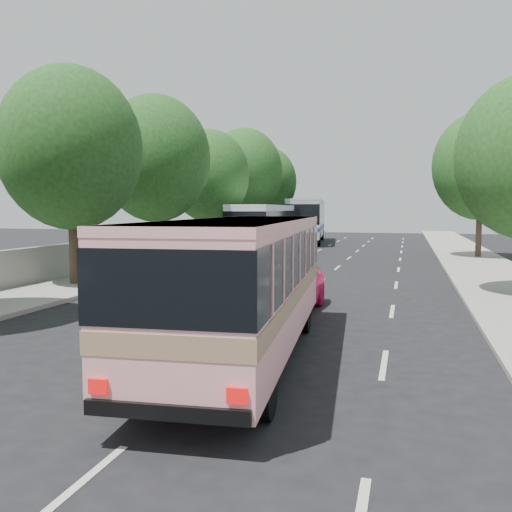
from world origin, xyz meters
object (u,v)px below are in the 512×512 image
(tour_coach_front, at_px, (264,226))
(tour_coach_rear, at_px, (307,217))
(white_pickup, at_px, (268,256))
(pink_taxi, at_px, (285,285))
(pink_bus, at_px, (243,273))

(tour_coach_front, bearing_deg, tour_coach_rear, 86.09)
(white_pickup, height_order, tour_coach_rear, tour_coach_rear)
(pink_taxi, relative_size, tour_coach_front, 0.42)
(white_pickup, bearing_deg, pink_bus, -72.87)
(pink_taxi, bearing_deg, white_pickup, 108.06)
(pink_taxi, bearing_deg, tour_coach_rear, 100.12)
(pink_bus, relative_size, tour_coach_front, 0.82)
(pink_bus, height_order, pink_taxi, pink_bus)
(tour_coach_front, bearing_deg, pink_taxi, -77.10)
(pink_bus, distance_m, white_pickup, 16.57)
(tour_coach_front, xyz_separation_m, tour_coach_rear, (0.00, 15.82, 0.35))
(white_pickup, distance_m, tour_coach_front, 7.87)
(pink_bus, xyz_separation_m, tour_coach_rear, (-5.80, 39.41, 0.56))
(tour_coach_front, height_order, tour_coach_rear, tour_coach_rear)
(pink_bus, bearing_deg, white_pickup, 97.88)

